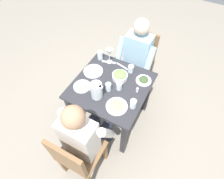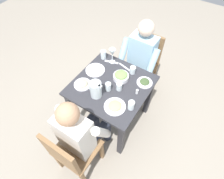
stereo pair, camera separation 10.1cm
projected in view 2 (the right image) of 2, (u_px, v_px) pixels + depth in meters
The scene contains 21 objects.
ground_plane at pixel (112, 117), 2.58m from camera, with size 8.00×8.00×0.00m, color gray.
dining_table at pixel (111, 92), 2.12m from camera, with size 0.80×0.80×0.71m.
chair_near at pixel (144, 60), 2.58m from camera, with size 0.40×0.40×0.86m.
chair_far at pixel (71, 153), 1.78m from camera, with size 0.40×0.40×0.86m.
diner_near at pixel (138, 61), 2.36m from camera, with size 0.48×0.53×1.16m.
diner_far at pixel (82, 130), 1.77m from camera, with size 0.48×0.53×1.16m.
water_pitcher at pixel (96, 89), 1.85m from camera, with size 0.16×0.12×0.19m.
salad_bowl at pixel (121, 76), 2.03m from camera, with size 0.18×0.18×0.09m.
plate_fries at pixel (115, 106), 1.82m from camera, with size 0.22×0.22×0.04m.
plate_beans at pixel (82, 84), 2.00m from camera, with size 0.19×0.19×0.05m.
plate_yoghurt at pixel (95, 69), 2.13m from camera, with size 0.22×0.22×0.06m.
plate_dolmas at pixel (145, 82), 2.01m from camera, with size 0.17×0.17×0.04m.
water_glass_near_left at pixel (108, 87), 1.93m from camera, with size 0.06×0.06×0.10m, color silver.
water_glass_center at pixel (133, 70), 2.09m from camera, with size 0.07×0.07×0.09m, color silver.
water_glass_near_right at pixel (131, 105), 1.79m from camera, with size 0.06×0.06×0.10m, color silver.
water_glass_far_left at pixel (119, 86), 1.94m from camera, with size 0.06×0.06×0.09m, color silver.
water_glass_far_right at pixel (103, 55), 2.23m from camera, with size 0.07×0.07×0.11m, color silver.
wine_glass at pixel (112, 53), 2.12m from camera, with size 0.08×0.08×0.20m.
salt_shaker at pixel (137, 92), 1.92m from camera, with size 0.03×0.03×0.05m.
fork_near at pixel (111, 62), 2.22m from camera, with size 0.17×0.03×0.01m, color silver.
knife_near at pixel (125, 67), 2.17m from camera, with size 0.18×0.02×0.01m, color silver.
Camera 2 is at (-0.70, 1.07, 2.27)m, focal length 29.53 mm.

